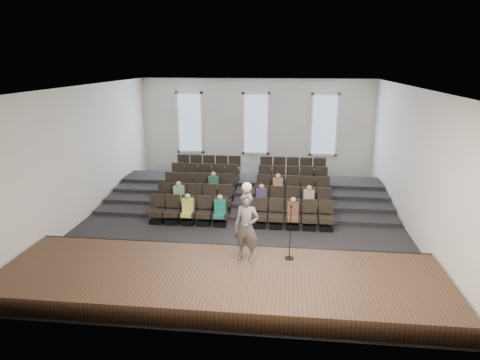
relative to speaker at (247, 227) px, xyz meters
name	(u,v)px	position (x,y,z in m)	size (l,w,h in m)	color
ground	(241,221)	(-0.61, 4.24, -1.47)	(14.00, 14.00, 0.00)	black
ceiling	(241,86)	(-0.61, 4.24, 3.54)	(12.00, 14.00, 0.02)	white
wall_back	(256,127)	(-0.61, 11.26, 1.03)	(12.00, 0.04, 5.00)	white
wall_front	(205,230)	(-0.61, -2.78, 1.03)	(12.00, 0.04, 5.00)	white
wall_left	(84,153)	(-6.63, 4.24, 1.03)	(0.04, 14.00, 5.00)	white
wall_right	(412,161)	(5.41, 4.24, 1.03)	(0.04, 14.00, 5.00)	white
stage	(220,281)	(-0.61, -0.86, -1.22)	(11.80, 3.60, 0.50)	#44311D
stage_lip	(229,252)	(-0.61, 0.91, -1.22)	(11.80, 0.06, 0.52)	black
risers	(249,191)	(-0.61, 7.41, -1.27)	(11.80, 4.80, 0.60)	black
seating_rows	(245,192)	(-0.61, 5.78, -0.79)	(6.80, 4.70, 1.67)	black
windows	(256,124)	(-0.61, 11.19, 1.23)	(8.44, 0.10, 3.24)	white
audience	(242,198)	(-0.61, 4.56, -0.66)	(5.45, 2.64, 1.10)	#C5D354
speaker	(247,227)	(0.00, 0.00, 0.00)	(0.71, 0.46, 1.94)	#53514F
mic_stand	(290,243)	(1.20, 0.18, -0.50)	(0.26, 0.26, 1.58)	black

